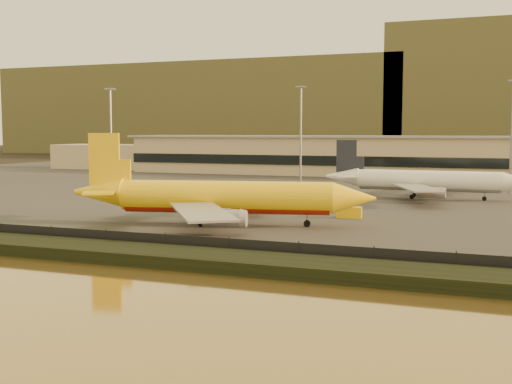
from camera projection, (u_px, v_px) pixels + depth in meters
ground at (199, 237)px, 86.62m from camera, size 900.00×900.00×0.00m
embankment at (132, 254)px, 70.74m from camera, size 320.00×7.00×1.40m
tarmac at (351, 183)px, 175.02m from camera, size 320.00×220.00×0.20m
perimeter_fence at (150, 243)px, 74.40m from camera, size 300.00×0.05×2.20m
terminal_building at (328, 156)px, 208.00m from camera, size 202.00×25.00×12.60m
apron_light_masts at (397, 125)px, 149.63m from camera, size 152.20×12.20×25.40m
distant_hills at (403, 104)px, 407.39m from camera, size 470.00×160.00×70.00m
dhl_cargo_jet at (221, 198)px, 95.55m from camera, size 45.66×43.98×13.72m
white_narrowbody_jet at (424, 181)px, 133.52m from camera, size 42.06×41.21×12.12m
gse_vehicle_yellow at (349, 212)px, 103.71m from camera, size 4.18×2.24×1.80m
gse_vehicle_white at (216, 203)px, 117.21m from camera, size 3.95×2.42×1.66m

